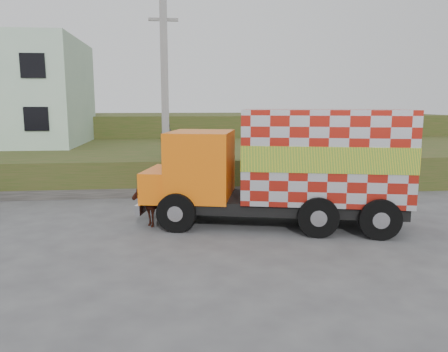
{
  "coord_description": "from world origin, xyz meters",
  "views": [
    {
      "loc": [
        -0.62,
        -13.92,
        3.86
      ],
      "look_at": [
        1.1,
        1.35,
        1.3
      ],
      "focal_mm": 35.0,
      "sensor_mm": 36.0,
      "label": 1
    }
  ],
  "objects": [
    {
      "name": "embankment",
      "position": [
        0.0,
        10.0,
        0.75
      ],
      "size": [
        40.0,
        12.0,
        1.5
      ],
      "primitive_type": "cube",
      "color": "#2E4517",
      "rests_on": "ground"
    },
    {
      "name": "utility_pole",
      "position": [
        -1.0,
        4.6,
        4.08
      ],
      "size": [
        1.2,
        0.3,
        8.0
      ],
      "color": "gray",
      "rests_on": "ground"
    },
    {
      "name": "cargo_truck",
      "position": [
        2.92,
        -0.55,
        1.9
      ],
      "size": [
        8.63,
        4.47,
        3.68
      ],
      "rotation": [
        0.0,
        0.0,
        -0.24
      ],
      "color": "black",
      "rests_on": "ground"
    },
    {
      "name": "ground",
      "position": [
        0.0,
        0.0,
        0.0
      ],
      "size": [
        120.0,
        120.0,
        0.0
      ],
      "primitive_type": "plane",
      "color": "#474749",
      "rests_on": "ground"
    },
    {
      "name": "retaining_strip",
      "position": [
        -2.0,
        4.2,
        0.2
      ],
      "size": [
        16.0,
        0.5,
        0.4
      ],
      "primitive_type": "cube",
      "color": "#595651",
      "rests_on": "ground"
    },
    {
      "name": "pedestrian",
      "position": [
        -0.99,
        6.07,
        2.27
      ],
      "size": [
        0.63,
        0.49,
        1.53
      ],
      "primitive_type": "imported",
      "rotation": [
        0.0,
        0.0,
        3.38
      ],
      "color": "#2C2A27",
      "rests_on": "embankment"
    },
    {
      "name": "cow",
      "position": [
        -1.4,
        0.08,
        0.66
      ],
      "size": [
        1.19,
        1.7,
        1.31
      ],
      "primitive_type": "imported",
      "rotation": [
        0.0,
        0.0,
        -0.34
      ],
      "color": "black",
      "rests_on": "ground"
    },
    {
      "name": "embankment_far",
      "position": [
        0.0,
        22.0,
        1.5
      ],
      "size": [
        40.0,
        12.0,
        3.0
      ],
      "primitive_type": "cube",
      "color": "#2E4517",
      "rests_on": "ground"
    }
  ]
}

